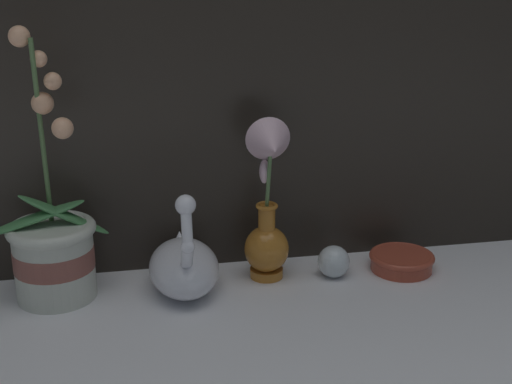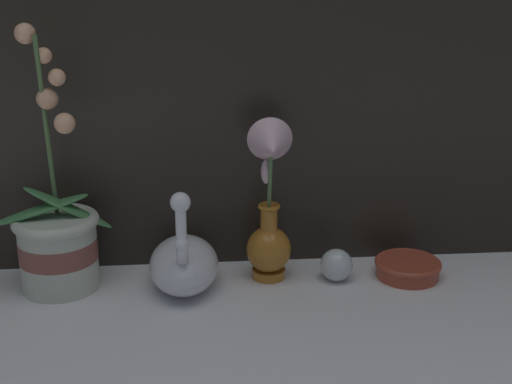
{
  "view_description": "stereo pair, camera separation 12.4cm",
  "coord_description": "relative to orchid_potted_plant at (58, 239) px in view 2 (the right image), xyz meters",
  "views": [
    {
      "loc": [
        -0.19,
        -1.04,
        0.58
      ],
      "look_at": [
        0.03,
        0.11,
        0.18
      ],
      "focal_mm": 50.0,
      "sensor_mm": 36.0,
      "label": 1
    },
    {
      "loc": [
        -0.06,
        -1.06,
        0.58
      ],
      "look_at": [
        0.03,
        0.11,
        0.18
      ],
      "focal_mm": 50.0,
      "sensor_mm": 36.0,
      "label": 2
    }
  ],
  "objects": [
    {
      "name": "amber_dish",
      "position": [
        0.64,
        -0.01,
        -0.07
      ],
      "size": [
        0.12,
        0.12,
        0.03
      ],
      "color": "#A8422D",
      "rests_on": "ground_plane"
    },
    {
      "name": "glass_sphere",
      "position": [
        0.5,
        -0.01,
        -0.06
      ],
      "size": [
        0.06,
        0.06,
        0.06
      ],
      "color": "silver",
      "rests_on": "ground_plane"
    },
    {
      "name": "swan_figurine",
      "position": [
        0.22,
        -0.02,
        -0.04
      ],
      "size": [
        0.12,
        0.22,
        0.21
      ],
      "color": "white",
      "rests_on": "ground_plane"
    },
    {
      "name": "orchid_potted_plant",
      "position": [
        0.0,
        0.0,
        0.0
      ],
      "size": [
        0.21,
        0.15,
        0.47
      ],
      "color": "beige",
      "rests_on": "ground_plane"
    },
    {
      "name": "blue_vase",
      "position": [
        0.38,
        -0.0,
        0.04
      ],
      "size": [
        0.08,
        0.11,
        0.31
      ],
      "color": "#B26B23",
      "rests_on": "ground_plane"
    },
    {
      "name": "ground_plane",
      "position": [
        0.32,
        -0.13,
        -0.09
      ],
      "size": [
        2.8,
        2.8,
        0.0
      ],
      "primitive_type": "plane",
      "color": "white"
    }
  ]
}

